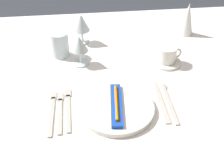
{
  "coord_description": "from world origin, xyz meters",
  "views": [
    {
      "loc": [
        -0.13,
        -0.98,
        1.41
      ],
      "look_at": [
        -0.03,
        -0.14,
        0.76
      ],
      "focal_mm": 46.51,
      "sensor_mm": 36.0,
      "label": 1
    }
  ],
  "objects_px": {
    "spoon_soup": "(167,98)",
    "wine_glass_centre": "(80,45)",
    "wine_glass_left": "(81,24)",
    "fork_salad": "(52,111)",
    "coffee_cup_left": "(168,54)",
    "drink_tumbler": "(60,45)",
    "napkin_folded": "(187,19)",
    "toothbrush_package": "(116,104)",
    "fork_outer": "(68,108)",
    "dinner_knife": "(161,102)",
    "dinner_plate": "(116,108)",
    "fork_inner": "(60,110)"
  },
  "relations": [
    {
      "from": "spoon_soup",
      "to": "wine_glass_centre",
      "type": "bearing_deg",
      "value": 139.06
    },
    {
      "from": "wine_glass_left",
      "to": "fork_salad",
      "type": "bearing_deg",
      "value": -104.48
    },
    {
      "from": "coffee_cup_left",
      "to": "wine_glass_left",
      "type": "relative_size",
      "value": 0.72
    },
    {
      "from": "wine_glass_centre",
      "to": "drink_tumbler",
      "type": "height_order",
      "value": "wine_glass_centre"
    },
    {
      "from": "coffee_cup_left",
      "to": "napkin_folded",
      "type": "distance_m",
      "value": 0.29
    },
    {
      "from": "napkin_folded",
      "to": "coffee_cup_left",
      "type": "bearing_deg",
      "value": -123.02
    },
    {
      "from": "toothbrush_package",
      "to": "wine_glass_centre",
      "type": "xyz_separation_m",
      "value": [
        -0.11,
        0.3,
        0.06
      ]
    },
    {
      "from": "fork_outer",
      "to": "coffee_cup_left",
      "type": "xyz_separation_m",
      "value": [
        0.41,
        0.23,
        0.04
      ]
    },
    {
      "from": "dinner_knife",
      "to": "dinner_plate",
      "type": "bearing_deg",
      "value": -172.32
    },
    {
      "from": "coffee_cup_left",
      "to": "wine_glass_left",
      "type": "height_order",
      "value": "wine_glass_left"
    },
    {
      "from": "fork_outer",
      "to": "wine_glass_centre",
      "type": "xyz_separation_m",
      "value": [
        0.05,
        0.27,
        0.08
      ]
    },
    {
      "from": "wine_glass_centre",
      "to": "coffee_cup_left",
      "type": "bearing_deg",
      "value": -5.88
    },
    {
      "from": "toothbrush_package",
      "to": "napkin_folded",
      "type": "height_order",
      "value": "napkin_folded"
    },
    {
      "from": "fork_inner",
      "to": "spoon_soup",
      "type": "bearing_deg",
      "value": 3.59
    },
    {
      "from": "dinner_plate",
      "to": "fork_outer",
      "type": "xyz_separation_m",
      "value": [
        -0.16,
        0.03,
        -0.01
      ]
    },
    {
      "from": "spoon_soup",
      "to": "fork_salad",
      "type": "bearing_deg",
      "value": -177.0
    },
    {
      "from": "fork_salad",
      "to": "wine_glass_centre",
      "type": "distance_m",
      "value": 0.31
    },
    {
      "from": "dinner_knife",
      "to": "drink_tumbler",
      "type": "xyz_separation_m",
      "value": [
        -0.35,
        0.35,
        0.05
      ]
    },
    {
      "from": "toothbrush_package",
      "to": "drink_tumbler",
      "type": "relative_size",
      "value": 1.98
    },
    {
      "from": "wine_glass_centre",
      "to": "fork_outer",
      "type": "bearing_deg",
      "value": -100.82
    },
    {
      "from": "toothbrush_package",
      "to": "fork_salad",
      "type": "xyz_separation_m",
      "value": [
        -0.21,
        0.02,
        -0.02
      ]
    },
    {
      "from": "fork_inner",
      "to": "drink_tumbler",
      "type": "relative_size",
      "value": 1.88
    },
    {
      "from": "wine_glass_centre",
      "to": "napkin_folded",
      "type": "height_order",
      "value": "napkin_folded"
    },
    {
      "from": "toothbrush_package",
      "to": "fork_inner",
      "type": "distance_m",
      "value": 0.19
    },
    {
      "from": "wine_glass_left",
      "to": "drink_tumbler",
      "type": "relative_size",
      "value": 1.29
    },
    {
      "from": "dinner_plate",
      "to": "dinner_knife",
      "type": "xyz_separation_m",
      "value": [
        0.16,
        0.02,
        -0.01
      ]
    },
    {
      "from": "wine_glass_centre",
      "to": "spoon_soup",
      "type": "bearing_deg",
      "value": -40.94
    },
    {
      "from": "dinner_knife",
      "to": "wine_glass_centre",
      "type": "xyz_separation_m",
      "value": [
        -0.27,
        0.28,
        0.08
      ]
    },
    {
      "from": "fork_inner",
      "to": "wine_glass_left",
      "type": "xyz_separation_m",
      "value": [
        0.09,
        0.46,
        0.09
      ]
    },
    {
      "from": "dinner_plate",
      "to": "dinner_knife",
      "type": "height_order",
      "value": "dinner_plate"
    },
    {
      "from": "fork_inner",
      "to": "wine_glass_centre",
      "type": "xyz_separation_m",
      "value": [
        0.08,
        0.28,
        0.08
      ]
    },
    {
      "from": "dinner_knife",
      "to": "wine_glass_left",
      "type": "height_order",
      "value": "wine_glass_left"
    },
    {
      "from": "drink_tumbler",
      "to": "coffee_cup_left",
      "type": "bearing_deg",
      "value": -14.22
    },
    {
      "from": "toothbrush_package",
      "to": "fork_inner",
      "type": "xyz_separation_m",
      "value": [
        -0.19,
        0.02,
        -0.02
      ]
    },
    {
      "from": "fork_inner",
      "to": "drink_tumbler",
      "type": "distance_m",
      "value": 0.36
    },
    {
      "from": "fork_inner",
      "to": "toothbrush_package",
      "type": "bearing_deg",
      "value": -5.21
    },
    {
      "from": "dinner_knife",
      "to": "toothbrush_package",
      "type": "bearing_deg",
      "value": -172.32
    },
    {
      "from": "toothbrush_package",
      "to": "fork_salad",
      "type": "bearing_deg",
      "value": 174.76
    },
    {
      "from": "fork_outer",
      "to": "dinner_knife",
      "type": "xyz_separation_m",
      "value": [
        0.32,
        -0.01,
        0.0
      ]
    },
    {
      "from": "spoon_soup",
      "to": "wine_glass_centre",
      "type": "relative_size",
      "value": 1.72
    },
    {
      "from": "spoon_soup",
      "to": "drink_tumbler",
      "type": "relative_size",
      "value": 2.05
    },
    {
      "from": "fork_inner",
      "to": "fork_salad",
      "type": "relative_size",
      "value": 0.91
    },
    {
      "from": "fork_salad",
      "to": "napkin_folded",
      "type": "bearing_deg",
      "value": 38.2
    },
    {
      "from": "coffee_cup_left",
      "to": "wine_glass_left",
      "type": "xyz_separation_m",
      "value": [
        -0.34,
        0.22,
        0.05
      ]
    },
    {
      "from": "toothbrush_package",
      "to": "fork_salad",
      "type": "distance_m",
      "value": 0.22
    },
    {
      "from": "dinner_knife",
      "to": "fork_inner",
      "type": "bearing_deg",
      "value": -179.25
    },
    {
      "from": "toothbrush_package",
      "to": "fork_outer",
      "type": "height_order",
      "value": "toothbrush_package"
    },
    {
      "from": "toothbrush_package",
      "to": "wine_glass_centre",
      "type": "bearing_deg",
      "value": 110.08
    },
    {
      "from": "fork_inner",
      "to": "dinner_knife",
      "type": "distance_m",
      "value": 0.35
    },
    {
      "from": "dinner_plate",
      "to": "fork_salad",
      "type": "bearing_deg",
      "value": 174.76
    }
  ]
}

